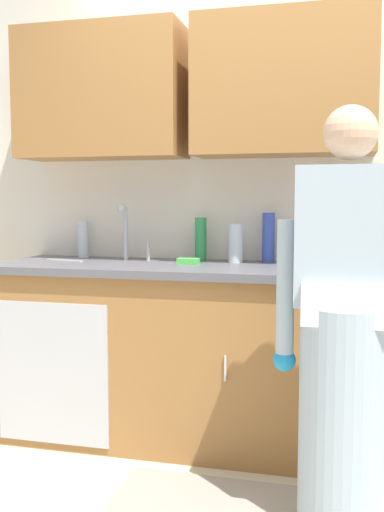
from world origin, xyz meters
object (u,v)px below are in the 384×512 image
person_at_sink (345,354)px  knife_on_counter (64,260)px  bottle_water_tall (268,238)px  sink (123,265)px  cup_by_sink (322,256)px  bottle_cleaner_spray (83,239)px  bottle_soap (236,243)px  bottle_water_short (201,239)px  bottle_dish_liquid (321,243)px  sponge (188,261)px

person_at_sink → knife_on_counter: bearing=154.7°
person_at_sink → bottle_water_tall: 1.07m
sink → cup_by_sink: (1.03, 0.10, 0.06)m
bottle_cleaner_spray → bottle_soap: size_ratio=1.03×
cup_by_sink → knife_on_counter: (-1.38, -0.09, -0.05)m
bottle_water_short → bottle_soap: bottle_water_short is taller
sink → person_at_sink: 1.36m
person_at_sink → bottle_water_short: (-0.77, 0.89, 0.37)m
cup_by_sink → knife_on_counter: 1.39m
cup_by_sink → knife_on_counter: bearing=-176.3°
sink → bottle_dish_liquid: size_ratio=2.31×
person_at_sink → sponge: person_at_sink is taller
bottle_cleaner_spray → bottle_water_tall: 1.08m
bottle_water_short → cup_by_sink: size_ratio=2.35×
bottle_cleaner_spray → bottle_soap: (0.91, -0.06, -0.00)m
bottle_cleaner_spray → bottle_water_short: size_ratio=0.89×
bottle_water_tall → bottle_water_short: bottle_water_tall is taller
bottle_water_short → bottle_soap: bearing=-11.7°
bottle_soap → sink: bearing=-164.8°
bottle_water_short → sponge: bearing=-97.8°
cup_by_sink → bottle_cleaner_spray: bearing=175.3°
bottle_soap → cup_by_sink: 0.46m
bottle_soap → sponge: bearing=-148.7°
cup_by_sink → sponge: (-0.68, -0.08, -0.04)m
bottle_water_tall → bottle_water_short: bearing=-177.6°
knife_on_counter → cup_by_sink: bearing=19.3°
bottle_water_short → cup_by_sink: bottle_water_short is taller
sink → cup_by_sink: 1.04m
bottle_water_tall → sponge: 0.46m
sink → person_at_sink: (1.15, -0.69, -0.23)m
person_at_sink → bottle_dish_liquid: person_at_sink is taller
knife_on_counter → sponge: (0.70, 0.01, 0.01)m
bottle_water_tall → bottle_dish_liquid: (0.27, 0.02, -0.02)m
bottle_water_tall → cup_by_sink: 0.32m
person_at_sink → cup_by_sink: 0.86m
bottle_water_short → bottle_dish_liquid: (0.64, 0.03, -0.01)m
bottle_water_tall → knife_on_counter: bearing=-169.6°
bottle_dish_liquid → sponge: bearing=-162.4°
bottle_cleaner_spray → cup_by_sink: bottle_cleaner_spray is taller
person_at_sink → sponge: size_ratio=14.73×
bottle_cleaner_spray → knife_on_counter: bottle_cleaner_spray is taller
bottle_water_short → bottle_dish_liquid: bearing=2.9°
bottle_dish_liquid → sink: bearing=-167.2°
sink → sponge: bearing=3.3°
bottle_water_short → sponge: 0.21m
person_at_sink → bottle_dish_liquid: size_ratio=7.49×
bottle_dish_liquid → bottle_soap: bottle_dish_liquid is taller
sink → sponge: 0.35m
person_at_sink → bottle_water_tall: (-0.40, 0.91, 0.38)m
knife_on_counter → sponge: size_ratio=2.18×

